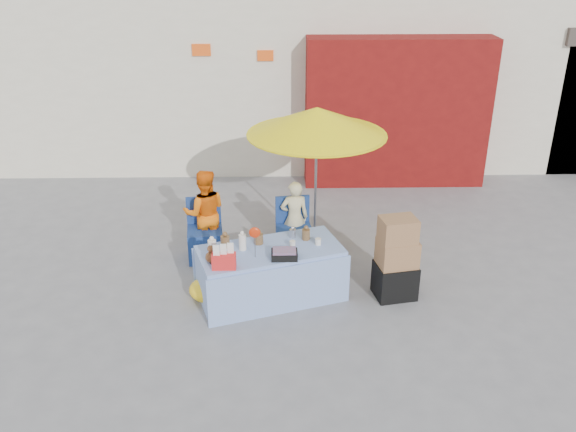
{
  "coord_description": "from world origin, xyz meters",
  "views": [
    {
      "loc": [
        0.07,
        -6.23,
        4.2
      ],
      "look_at": [
        0.21,
        0.6,
        1.0
      ],
      "focal_mm": 38.0,
      "sensor_mm": 36.0,
      "label": 1
    }
  ],
  "objects_px": {
    "vendor_orange": "(205,213)",
    "box_stack": "(396,261)",
    "chair_right": "(294,240)",
    "vendor_beige": "(294,218)",
    "market_table": "(270,273)",
    "chair_left": "(205,241)",
    "umbrella": "(317,122)"
  },
  "relations": [
    {
      "from": "chair_right",
      "to": "vendor_beige",
      "type": "relative_size",
      "value": 0.78
    },
    {
      "from": "vendor_orange",
      "to": "market_table",
      "type": "bearing_deg",
      "value": 120.92
    },
    {
      "from": "chair_left",
      "to": "vendor_beige",
      "type": "height_order",
      "value": "vendor_beige"
    },
    {
      "from": "chair_left",
      "to": "umbrella",
      "type": "relative_size",
      "value": 0.41
    },
    {
      "from": "chair_left",
      "to": "chair_right",
      "type": "height_order",
      "value": "same"
    },
    {
      "from": "chair_left",
      "to": "umbrella",
      "type": "xyz_separation_m",
      "value": [
        1.55,
        0.28,
        1.64
      ]
    },
    {
      "from": "market_table",
      "to": "chair_left",
      "type": "relative_size",
      "value": 2.3
    },
    {
      "from": "umbrella",
      "to": "box_stack",
      "type": "relative_size",
      "value": 1.92
    },
    {
      "from": "market_table",
      "to": "umbrella",
      "type": "relative_size",
      "value": 0.93
    },
    {
      "from": "market_table",
      "to": "chair_right",
      "type": "height_order",
      "value": "market_table"
    },
    {
      "from": "chair_left",
      "to": "chair_right",
      "type": "relative_size",
      "value": 1.0
    },
    {
      "from": "vendor_orange",
      "to": "umbrella",
      "type": "height_order",
      "value": "umbrella"
    },
    {
      "from": "box_stack",
      "to": "market_table",
      "type": "bearing_deg",
      "value": 179.93
    },
    {
      "from": "chair_left",
      "to": "box_stack",
      "type": "distance_m",
      "value": 2.7
    },
    {
      "from": "vendor_beige",
      "to": "umbrella",
      "type": "xyz_separation_m",
      "value": [
        0.3,
        0.15,
        1.35
      ]
    },
    {
      "from": "vendor_orange",
      "to": "vendor_beige",
      "type": "height_order",
      "value": "vendor_orange"
    },
    {
      "from": "chair_right",
      "to": "chair_left",
      "type": "bearing_deg",
      "value": 173.28
    },
    {
      "from": "chair_left",
      "to": "market_table",
      "type": "bearing_deg",
      "value": -55.64
    },
    {
      "from": "chair_left",
      "to": "vendor_orange",
      "type": "bearing_deg",
      "value": 82.49
    },
    {
      "from": "vendor_orange",
      "to": "box_stack",
      "type": "bearing_deg",
      "value": 147.74
    },
    {
      "from": "vendor_orange",
      "to": "box_stack",
      "type": "relative_size",
      "value": 1.16
    },
    {
      "from": "vendor_beige",
      "to": "umbrella",
      "type": "relative_size",
      "value": 0.52
    },
    {
      "from": "chair_right",
      "to": "box_stack",
      "type": "xyz_separation_m",
      "value": [
        1.23,
        -1.05,
        0.25
      ]
    },
    {
      "from": "vendor_beige",
      "to": "box_stack",
      "type": "height_order",
      "value": "same"
    },
    {
      "from": "market_table",
      "to": "umbrella",
      "type": "height_order",
      "value": "umbrella"
    },
    {
      "from": "market_table",
      "to": "vendor_beige",
      "type": "bearing_deg",
      "value": 55.94
    },
    {
      "from": "chair_left",
      "to": "box_stack",
      "type": "relative_size",
      "value": 0.78
    },
    {
      "from": "umbrella",
      "to": "box_stack",
      "type": "distance_m",
      "value": 2.14
    },
    {
      "from": "chair_left",
      "to": "vendor_orange",
      "type": "distance_m",
      "value": 0.4
    },
    {
      "from": "vendor_beige",
      "to": "box_stack",
      "type": "xyz_separation_m",
      "value": [
        1.23,
        -1.18,
        -0.04
      ]
    },
    {
      "from": "vendor_orange",
      "to": "vendor_beige",
      "type": "bearing_deg",
      "value": 173.28
    },
    {
      "from": "vendor_orange",
      "to": "box_stack",
      "type": "height_order",
      "value": "vendor_orange"
    }
  ]
}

